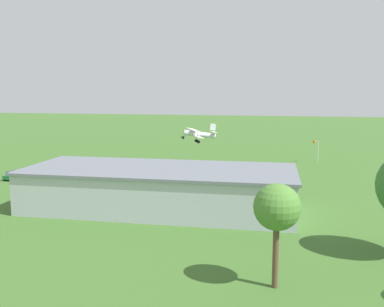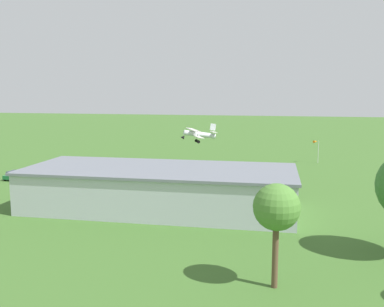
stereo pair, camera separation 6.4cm
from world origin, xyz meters
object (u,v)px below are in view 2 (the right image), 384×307
Objects in this scene: car_green at (14,175)px; person_by_parked_cars at (259,180)px; hangar at (160,188)px; windsock at (316,143)px; biplane at (198,134)px; car_black at (46,176)px; tree_behind_hangar_left at (277,208)px; car_yellow at (77,177)px; person_walking_on_apron at (260,183)px.

person_by_parked_cars is at bearing -174.09° from car_green.
hangar reaches higher than windsock.
hangar reaches higher than person_by_parked_cars.
biplane reaches higher than car_green.
biplane is 2.03× the size of car_green.
car_black is 0.88× the size of windsock.
hangar is 24.67× the size of person_by_parked_cars.
biplane is 1.83× the size of car_black.
windsock is at bearing -97.08° from tree_behind_hangar_left.
car_green is 0.79× the size of windsock.
biplane is at bearing -159.44° from car_green.
hangar is at bearing 144.41° from car_yellow.
car_green is at bearing 20.56° from biplane.
car_black is at bearing -174.39° from car_green.
person_by_parked_cars is (-45.03, -4.66, -0.08)m from car_green.
hangar is 4.21× the size of tree_behind_hangar_left.
person_by_parked_cars is at bearing -174.05° from car_black.
person_walking_on_apron reaches higher than car_green.
car_yellow is at bearing 34.32° from windsock.
windsock is at bearing -113.93° from person_by_parked_cars.
hangar is 7.20× the size of windsock.
person_by_parked_cars is 40.43m from tree_behind_hangar_left.
hangar reaches higher than car_black.
car_black is 3.01× the size of person_by_parked_cars.
windsock is (-11.54, -26.01, 3.85)m from person_by_parked_cars.
hangar is 27.17m from tree_behind_hangar_left.
person_walking_on_apron is 0.18× the size of tree_behind_hangar_left.
tree_behind_hangar_left is (-16.13, 21.51, 3.95)m from hangar.
hangar is 35.10m from car_green.
car_black is 55.64m from tree_behind_hangar_left.
person_walking_on_apron is (-39.20, -2.06, -0.01)m from car_black.
person_by_parked_cars is at bearing -78.97° from person_walking_on_apron.
biplane is 24.47m from car_yellow.
biplane is 29.80m from car_black.
car_yellow is 0.52× the size of tree_behind_hangar_left.
car_black is 6.25m from car_green.
tree_behind_hangar_left reaches higher than hangar.
hangar reaches higher than car_yellow.
windsock is at bearing -151.54° from car_green.
person_walking_on_apron is (-45.42, -2.67, -0.03)m from car_green.
car_green is 45.27m from person_by_parked_cars.
windsock is (-8.18, -65.83, -2.27)m from tree_behind_hangar_left.
car_green is (12.44, 0.53, -0.00)m from car_yellow.
tree_behind_hangar_left is at bearing 139.69° from car_black.
biplane is at bearing -90.94° from hangar.
tree_behind_hangar_left is 66.38m from windsock.
car_black is 58.76m from windsock.
person_walking_on_apron is at bearing -85.50° from tree_behind_hangar_left.
biplane is at bearing -156.24° from car_black.
car_yellow is at bearing -177.56° from car_green.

